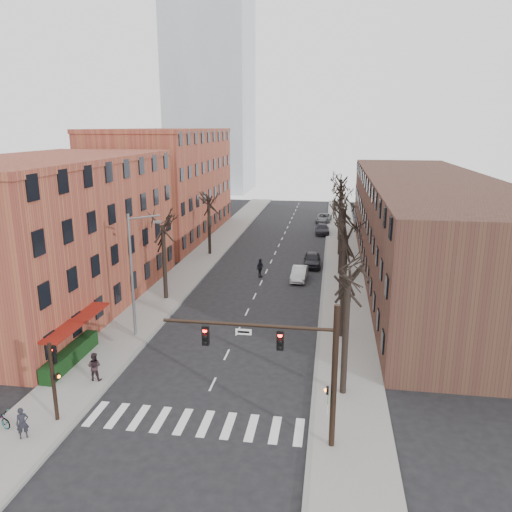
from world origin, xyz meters
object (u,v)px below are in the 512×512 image
at_px(parked_car_near, 312,259).
at_px(parked_car_mid, 322,229).
at_px(pedestrian_a, 22,423).
at_px(silver_sedan, 299,274).

distance_m(parked_car_near, parked_car_mid, 17.29).
height_order(parked_car_near, pedestrian_a, pedestrian_a).
bearing_deg(pedestrian_a, silver_sedan, 29.09).
distance_m(parked_car_mid, pedestrian_a, 52.39).
bearing_deg(parked_car_mid, pedestrian_a, -106.77).
xyz_separation_m(silver_sedan, parked_car_mid, (1.68, 22.53, 0.01)).
relative_size(parked_car_mid, pedestrian_a, 2.97).
xyz_separation_m(parked_car_near, pedestrian_a, (-12.42, -33.46, 0.17)).
distance_m(silver_sedan, pedestrian_a, 30.42).
bearing_deg(silver_sedan, pedestrian_a, -109.72).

